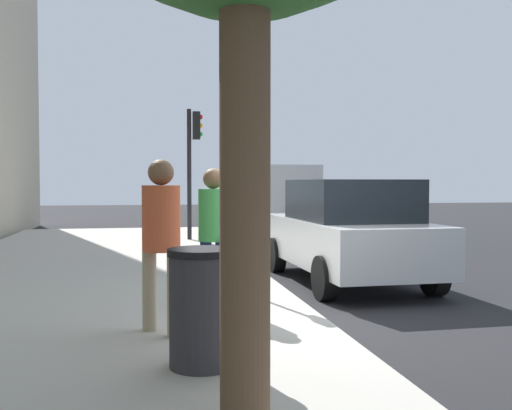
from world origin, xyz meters
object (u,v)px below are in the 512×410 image
Objects in this scene: parking_meter at (261,224)px; trash_bin at (202,307)px; parked_van_far at (262,198)px; parked_sedan_near at (347,231)px; traffic_signal at (193,152)px; pedestrian_at_meter at (213,225)px; pedestrian_bystander at (161,230)px.

parking_meter is 3.02m from trash_bin.
parked_van_far is (9.46, -1.87, 0.09)m from parking_meter.
parked_sedan_near is 1.24× the size of traffic_signal.
traffic_signal is at bearing 16.97° from parked_sedan_near.
trash_bin is (-4.67, 2.93, -0.24)m from parked_sedan_near.
parked_sedan_near is 7.36m from traffic_signal.
parking_meter is 0.27× the size of parked_van_far.
pedestrian_at_meter is 2.55m from trash_bin.
parking_meter is at bearing -178.57° from traffic_signal.
trash_bin is at bearing 175.84° from traffic_signal.
parked_sedan_near is (1.88, -1.87, -0.27)m from parking_meter.
parking_meter is at bearing 10.42° from pedestrian_bystander.
parked_sedan_near is at bearing -44.92° from parking_meter.
parked_van_far is 12.61m from trash_bin.
pedestrian_at_meter is (-0.32, 0.68, 0.01)m from parking_meter.
pedestrian_bystander is at bearing 136.95° from parked_sedan_near.
traffic_signal is 11.71m from trash_bin.
traffic_signal is (9.05, -0.46, 1.39)m from pedestrian_at_meter.
traffic_signal is (-0.73, 2.09, 1.32)m from parked_van_far.
pedestrian_bystander is 0.41× the size of parked_sedan_near.
pedestrian_bystander is at bearing 173.65° from traffic_signal.
pedestrian_at_meter is 0.97× the size of pedestrian_bystander.
trash_bin is (-11.52, 0.84, -1.92)m from traffic_signal.
parked_sedan_near is at bearing 16.25° from pedestrian_at_meter.
trash_bin is at bearing -123.21° from pedestrian_at_meter.
pedestrian_bystander is 11.51m from parked_van_far.
parked_van_far is at bearing -70.77° from traffic_signal.
parking_meter is 0.39× the size of traffic_signal.
pedestrian_at_meter is 0.49× the size of traffic_signal.
traffic_signal reaches higher than pedestrian_at_meter.
parked_van_far is (11.05, -3.24, 0.03)m from pedestrian_bystander.
parking_meter is 0.78× the size of pedestrian_bystander.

